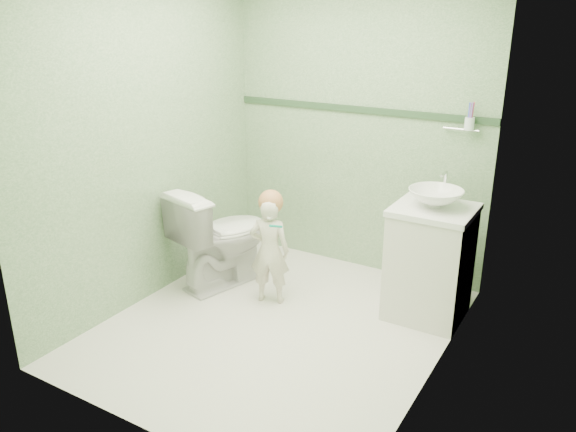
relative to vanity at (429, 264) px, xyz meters
The scene contains 12 objects.
ground 1.16m from the vanity, 140.19° to the right, with size 2.50×2.50×0.00m, color silver.
room_shell 1.35m from the vanity, 140.19° to the right, with size 2.50×2.54×2.40m.
trim_stripe 1.38m from the vanity, 147.36° to the left, with size 2.20×0.02×0.05m, color #2B472C.
vanity is the anchor object (origin of this frame).
counter 0.41m from the vanity, ahead, with size 0.54×0.52×0.04m, color white.
basin 0.49m from the vanity, ahead, with size 0.37×0.37×0.13m, color white.
faucet 0.60m from the vanity, 90.00° to the left, with size 0.03×0.13×0.18m.
cup_holder 1.05m from the vanity, 83.69° to the left, with size 0.26×0.07×0.21m.
toilet 1.62m from the vanity, 168.05° to the right, with size 0.46×0.80×0.82m, color white.
toddler 1.16m from the vanity, 159.84° to the right, with size 0.30×0.20×0.82m, color beige.
hair_cap 1.22m from the vanity, 161.00° to the right, with size 0.18×0.18×0.18m, color #BA7849.
teal_toothbrush 1.13m from the vanity, 153.24° to the right, with size 0.10×0.14×0.08m.
Camera 1 is at (1.86, -2.98, 2.10)m, focal length 35.65 mm.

